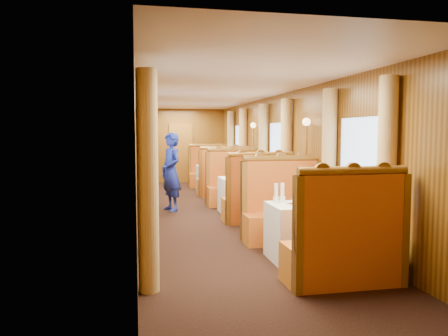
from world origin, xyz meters
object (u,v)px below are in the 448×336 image
object	(u,v)px
teapot_right	(310,201)
passenger	(237,175)
rose_vase_far	(217,159)
banquette_mid_fwd	(258,200)
banquette_far_fwd	(222,180)
teapot_left	(298,200)
steward	(171,172)
table_mid	(245,195)
teapot_back	(300,199)
banquette_near_aft	(284,214)
banquette_near_fwd	(345,248)
banquette_far_aft	(210,173)
tea_tray	(302,204)
banquette_mid_aft	(234,187)
fruit_plate	(338,203)
table_near	(309,232)
table_far	(215,178)
rose_vase_mid	(243,169)

from	to	relation	value
teapot_right	passenger	bearing A→B (deg)	103.70
teapot_right	rose_vase_far	distance (m)	7.09
banquette_mid_fwd	passenger	bearing A→B (deg)	90.00
banquette_far_fwd	teapot_right	world-z (taller)	banquette_far_fwd
teapot_left	steward	bearing A→B (deg)	117.00
table_mid	teapot_back	size ratio (longest dim) A/B	6.06
banquette_near_aft	teapot_left	bearing A→B (deg)	-99.61
teapot_right	passenger	size ratio (longest dim) A/B	0.19
banquette_near_fwd	banquette_far_aft	world-z (taller)	same
tea_tray	banquette_near_fwd	bearing A→B (deg)	-83.42
banquette_mid_aft	tea_tray	bearing A→B (deg)	-91.43
banquette_near_aft	teapot_back	distance (m)	1.07
banquette_near_fwd	teapot_back	world-z (taller)	banquette_near_fwd
tea_tray	banquette_mid_aft	bearing A→B (deg)	88.57
banquette_near_fwd	rose_vase_far	world-z (taller)	banquette_near_fwd
table_mid	fruit_plate	size ratio (longest dim) A/B	5.17
banquette_far_aft	banquette_far_fwd	bearing A→B (deg)	-90.00
banquette_far_aft	teapot_right	world-z (taller)	banquette_far_aft
table_near	tea_tray	world-z (taller)	tea_tray
banquette_near_aft	tea_tray	bearing A→B (deg)	-96.18
teapot_left	teapot_right	size ratio (longest dim) A/B	1.08
table_far	banquette_far_aft	distance (m)	1.02
table_far	tea_tray	world-z (taller)	tea_tray
table_near	rose_vase_mid	size ratio (longest dim) A/B	2.92
teapot_back	fruit_plate	bearing A→B (deg)	-13.62
banquette_mid_fwd	tea_tray	xyz separation A→B (m)	(-0.11, -2.52, 0.33)
rose_vase_mid	fruit_plate	bearing A→B (deg)	-84.19
banquette_near_fwd	rose_vase_mid	size ratio (longest dim) A/B	3.72
table_near	table_mid	bearing A→B (deg)	90.00
banquette_far_fwd	teapot_left	bearing A→B (deg)	-91.73
banquette_mid_aft	teapot_left	distance (m)	4.60
teapot_left	rose_vase_mid	size ratio (longest dim) A/B	0.43
banquette_mid_aft	banquette_far_aft	bearing A→B (deg)	90.00
banquette_near_aft	banquette_mid_aft	world-z (taller)	same
teapot_right	fruit_plate	size ratio (longest dim) A/B	0.71
table_near	teapot_left	world-z (taller)	teapot_left
table_near	rose_vase_mid	bearing A→B (deg)	90.56
table_near	banquette_far_fwd	world-z (taller)	banquette_far_fwd
table_mid	table_far	size ratio (longest dim) A/B	1.00
rose_vase_far	tea_tray	bearing A→B (deg)	-91.17
teapot_left	passenger	world-z (taller)	passenger
banquette_mid_fwd	teapot_back	size ratio (longest dim) A/B	7.74
teapot_back	table_mid	bearing A→B (deg)	94.62
table_far	banquette_near_fwd	bearing A→B (deg)	-90.00
rose_vase_far	rose_vase_mid	bearing A→B (deg)	-91.07
banquette_mid_aft	banquette_far_aft	xyz separation A→B (m)	(0.00, 3.50, 0.00)
teapot_right	teapot_back	world-z (taller)	teapot_back
banquette_far_fwd	banquette_near_aft	bearing A→B (deg)	-90.00
table_near	banquette_near_aft	size ratio (longest dim) A/B	0.78
banquette_mid_fwd	teapot_right	bearing A→B (deg)	-90.93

